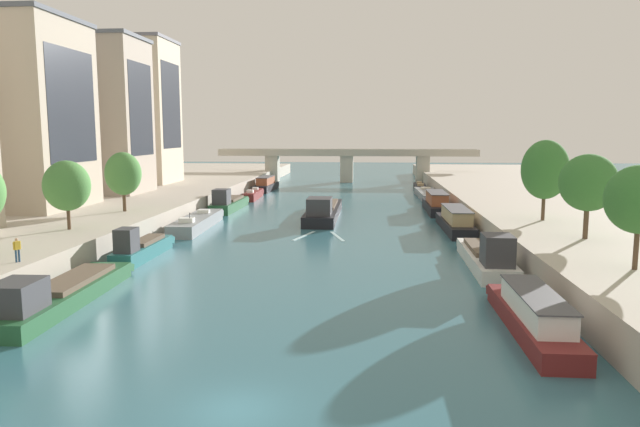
{
  "coord_description": "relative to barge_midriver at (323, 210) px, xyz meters",
  "views": [
    {
      "loc": [
        5.25,
        -21.85,
        11.04
      ],
      "look_at": [
        0.0,
        39.59,
        2.54
      ],
      "focal_mm": 33.0,
      "sensor_mm": 36.0,
      "label": 1
    }
  ],
  "objects": [
    {
      "name": "moored_boat_left_near",
      "position": [
        -13.76,
        35.21,
        0.16
      ],
      "size": [
        2.94,
        12.91,
        2.78
      ],
      "color": "black",
      "rests_on": "ground"
    },
    {
      "name": "moored_boat_left_end",
      "position": [
        -14.17,
        6.81,
        0.01
      ],
      "size": [
        2.93,
        13.59,
        3.39
      ],
      "color": "#235633",
      "rests_on": "ground"
    },
    {
      "name": "moored_boat_left_upstream",
      "position": [
        -14.03,
        -9.2,
        -0.31
      ],
      "size": [
        3.45,
        15.99,
        2.46
      ],
      "color": "gray",
      "rests_on": "ground"
    },
    {
      "name": "tree_right_end_of_row",
      "position": [
        22.64,
        -37.78,
        5.92
      ],
      "size": [
        4.17,
        4.17,
        6.58
      ],
      "color": "brown",
      "rests_on": "quay_right"
    },
    {
      "name": "person_on_quay",
      "position": [
        -17.25,
        -39.08,
        2.44
      ],
      "size": [
        0.34,
        0.47,
        1.63
      ],
      "color": "navy",
      "rests_on": "quay_left"
    },
    {
      "name": "tree_left_second",
      "position": [
        -20.59,
        -26.01,
        5.39
      ],
      "size": [
        4.02,
        4.02,
        6.11
      ],
      "color": "brown",
      "rests_on": "quay_left"
    },
    {
      "name": "moored_boat_right_near",
      "position": [
        15.27,
        7.26,
        0.2
      ],
      "size": [
        2.8,
        13.76,
        2.91
      ],
      "color": "black",
      "rests_on": "ground"
    },
    {
      "name": "tree_right_far",
      "position": [
        22.92,
        -16.79,
        6.47
      ],
      "size": [
        4.52,
        4.52,
        7.85
      ],
      "color": "brown",
      "rests_on": "quay_right"
    },
    {
      "name": "moored_boat_left_gap_after",
      "position": [
        -14.01,
        -26.12,
        -0.04
      ],
      "size": [
        2.05,
        10.96,
        3.22
      ],
      "color": "#23666B",
      "rests_on": "ground"
    },
    {
      "name": "building_left_tall",
      "position": [
        -33.54,
        22.59,
        13.6
      ],
      "size": [
        12.37,
        11.49,
        24.15
      ],
      "color": "beige",
      "rests_on": "quay_left"
    },
    {
      "name": "building_left_far_end",
      "position": [
        -33.54,
        -11.85,
        12.17
      ],
      "size": [
        13.41,
        13.37,
        21.28
      ],
      "color": "#B2A38E",
      "rests_on": "quay_left"
    },
    {
      "name": "moored_boat_right_gap_after",
      "position": [
        15.7,
        40.2,
        -0.48
      ],
      "size": [
        2.45,
        10.75,
        2.1
      ],
      "color": "black",
      "rests_on": "ground"
    },
    {
      "name": "ground_plane",
      "position": [
        0.75,
        -53.57,
        -1.01
      ],
      "size": [
        400.0,
        400.0,
        0.0
      ],
      "primitive_type": "plane",
      "color": "#336675"
    },
    {
      "name": "tree_right_by_lamp",
      "position": [
        23.43,
        -26.87,
        6.05
      ],
      "size": [
        4.53,
        4.53,
        6.85
      ],
      "color": "brown",
      "rests_on": "quay_right"
    },
    {
      "name": "barge_midriver",
      "position": [
        0.0,
        0.0,
        0.0
      ],
      "size": [
        3.88,
        20.75,
        3.32
      ],
      "color": "black",
      "rests_on": "ground"
    },
    {
      "name": "moored_boat_left_second",
      "position": [
        -13.66,
        -40.52,
        -0.15
      ],
      "size": [
        3.53,
        16.26,
        2.85
      ],
      "color": "#235633",
      "rests_on": "ground"
    },
    {
      "name": "moored_boat_right_upstream",
      "position": [
        15.09,
        -42.98,
        0.01
      ],
      "size": [
        2.47,
        13.44,
        2.44
      ],
      "color": "maroon",
      "rests_on": "ground"
    },
    {
      "name": "tree_left_past_mid",
      "position": [
        -20.7,
        -13.82,
        5.61
      ],
      "size": [
        3.87,
        3.87,
        6.45
      ],
      "color": "brown",
      "rests_on": "quay_left"
    },
    {
      "name": "building_left_corner",
      "position": [
        -33.54,
        5.72,
        12.46
      ],
      "size": [
        15.23,
        10.57,
        21.87
      ],
      "color": "#A89989",
      "rests_on": "quay_left"
    },
    {
      "name": "moored_boat_left_downstream",
      "position": [
        -13.59,
        21.9,
        -0.33
      ],
      "size": [
        2.24,
        11.62,
        2.4
      ],
      "color": "maroon",
      "rests_on": "ground"
    },
    {
      "name": "moored_boat_right_end",
      "position": [
        15.68,
        -8.73,
        0.12
      ],
      "size": [
        2.93,
        14.52,
        2.72
      ],
      "color": "black",
      "rests_on": "ground"
    },
    {
      "name": "quay_right",
      "position": [
        35.62,
        1.43,
        0.25
      ],
      "size": [
        36.0,
        170.0,
        2.52
      ],
      "primitive_type": "cube",
      "color": "#B7AD9E",
      "rests_on": "ground"
    },
    {
      "name": "wake_behind_barge",
      "position": [
        0.75,
        -13.44,
        -0.99
      ],
      "size": [
        5.6,
        5.87,
        0.03
      ],
      "color": "#A5D1DB",
      "rests_on": "ground"
    },
    {
      "name": "moored_boat_right_downstream",
      "position": [
        15.89,
        25.69,
        -0.41
      ],
      "size": [
        3.65,
        16.42,
        2.25
      ],
      "color": "gray",
      "rests_on": "ground"
    },
    {
      "name": "quay_left",
      "position": [
        -34.11,
        1.43,
        0.25
      ],
      "size": [
        36.0,
        170.0,
        2.52
      ],
      "primitive_type": "cube",
      "color": "#B7AD9E",
      "rests_on": "ground"
    },
    {
      "name": "bridge_far",
      "position": [
        0.75,
        56.68,
        3.65
      ],
      "size": [
        57.73,
        4.4,
        7.39
      ],
      "color": "#ADA899",
      "rests_on": "ground"
    },
    {
      "name": "moored_boat_right_second",
      "position": [
        15.62,
        -27.29,
        -0.0
      ],
      "size": [
        3.16,
        14.6,
        3.47
      ],
      "color": "silver",
      "rests_on": "ground"
    }
  ]
}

